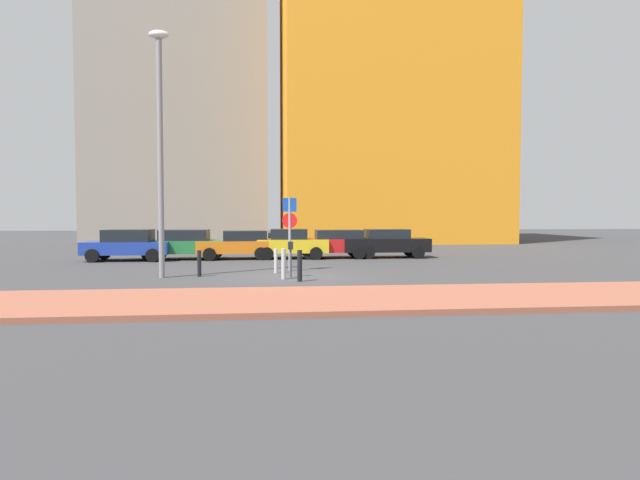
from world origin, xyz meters
The scene contains 17 objects.
ground_plane centered at (0.00, 0.00, 0.00)m, with size 120.00×120.00×0.00m, color #38383A.
sidewalk_brick centered at (0.00, -5.89, 0.07)m, with size 40.00×4.21×0.14m, color #93513D.
parked_car_blue centered at (-7.46, 7.73, 0.80)m, with size 4.13×2.12×1.52m.
parked_car_green centered at (-4.84, 8.22, 0.78)m, with size 4.59×2.09×1.49m.
parked_car_orange centered at (-2.06, 8.09, 0.76)m, with size 4.21×2.15×1.44m.
parked_car_yellow centered at (0.42, 8.19, 0.78)m, with size 4.11×2.18×1.52m.
parked_car_red centered at (2.97, 8.26, 0.78)m, with size 4.43×1.99×1.46m.
parked_car_black centered at (5.48, 8.15, 0.78)m, with size 4.53×1.89×1.49m.
parking_sign_post centered at (0.14, 2.00, 1.85)m, with size 0.60×0.10×2.94m.
parking_meter centered at (0.05, -0.21, 0.84)m, with size 0.18×0.14×1.29m.
street_lamp centered at (-4.53, 0.15, 5.00)m, with size 0.70×0.36×8.70m.
traffic_bollard_near centered at (-3.24, 0.41, 0.48)m, with size 0.15×0.15×0.96m, color black.
traffic_bollard_mid centered at (-0.44, 1.25, 0.48)m, with size 0.13×0.13×0.95m, color #B7B7BC.
traffic_bollard_far centered at (0.28, -1.47, 0.53)m, with size 0.16×0.16×1.06m, color black.
traffic_bollard_edge centered at (-0.23, -0.78, 0.54)m, with size 0.16×0.16×1.08m, color #B7B7BC.
building_colorful_midrise centered at (9.75, 26.15, 11.56)m, with size 17.61×13.02×23.12m, color orange.
building_under_construction centered at (-8.03, 31.63, 12.84)m, with size 15.36×11.20×25.69m, color gray.
Camera 1 is at (-1.06, -19.66, 2.25)m, focal length 30.54 mm.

